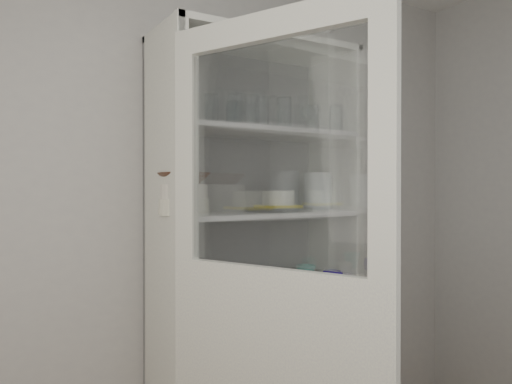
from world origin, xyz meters
TOP-DOWN VIEW (x-y plane):
  - wall_back at (0.00, 1.50)m, footprint 3.60×0.02m
  - pantry_cabinet at (0.20, 1.34)m, footprint 1.00×0.45m
  - cupboard_door at (-0.12, 0.64)m, footprint 0.40×0.84m
  - tumbler_0 at (-0.11, 1.14)m, footprint 0.07×0.07m
  - tumbler_1 at (0.02, 1.16)m, footprint 0.09×0.09m
  - tumbler_2 at (0.14, 1.12)m, footprint 0.09×0.09m
  - tumbler_3 at (0.09, 1.14)m, footprint 0.08×0.08m
  - tumbler_4 at (0.27, 1.13)m, footprint 0.09×0.09m
  - tumbler_5 at (0.44, 1.13)m, footprint 0.07×0.07m
  - tumbler_6 at (0.61, 1.16)m, footprint 0.09×0.09m
  - tumbler_7 at (-0.16, 1.28)m, footprint 0.09×0.09m
  - tumbler_8 at (0.07, 1.27)m, footprint 0.07×0.07m
  - tumbler_9 at (0.08, 1.30)m, footprint 0.08×0.08m
  - goblet_0 at (-0.15, 1.36)m, footprint 0.08×0.08m
  - goblet_1 at (0.16, 1.38)m, footprint 0.08×0.08m
  - goblet_2 at (0.22, 1.37)m, footprint 0.07×0.07m
  - goblet_3 at (0.57, 1.34)m, footprint 0.08×0.08m
  - plate_stack_front at (-0.21, 1.22)m, footprint 0.22×0.22m
  - plate_stack_back at (-0.19, 1.40)m, footprint 0.22×0.22m
  - cream_bowl at (-0.21, 1.22)m, footprint 0.22×0.22m
  - terracotta_bowl at (-0.21, 1.22)m, footprint 0.22×0.22m
  - glass_platter at (0.33, 1.27)m, footprint 0.36×0.36m
  - yellow_trivet at (0.33, 1.27)m, footprint 0.19×0.19m
  - white_ramekin at (0.33, 1.27)m, footprint 0.22×0.22m
  - grey_bowl_stack at (0.61, 1.31)m, footprint 0.15×0.15m
  - mug_blue at (0.61, 1.18)m, footprint 0.11×0.11m
  - mug_teal at (0.56, 1.35)m, footprint 0.14×0.14m
  - mug_white at (0.41, 1.17)m, footprint 0.12×0.12m
  - teal_jar at (0.25, 1.29)m, footprint 0.08×0.08m
  - measuring_cups at (-0.14, 1.19)m, footprint 0.11×0.11m
  - white_canister at (-0.16, 1.29)m, footprint 0.12×0.12m
  - cream_dish at (-0.03, 1.24)m, footprint 0.26×0.26m
  - tin_box at (0.38, 1.28)m, footprint 0.18×0.13m

SIDE VIEW (x-z plane):
  - tin_box at x=0.38m, z-range 0.46..0.52m
  - cream_dish at x=-0.03m, z-range 0.46..0.54m
  - cupboard_door at x=-0.12m, z-range -0.13..1.87m
  - measuring_cups at x=-0.14m, z-range 0.86..0.91m
  - mug_white at x=0.41m, z-range 0.86..0.95m
  - mug_blue at x=0.61m, z-range 0.86..0.95m
  - mug_teal at x=0.56m, z-range 0.86..0.96m
  - teal_jar at x=0.25m, z-range 0.86..0.96m
  - white_canister at x=-0.16m, z-range 0.86..0.98m
  - pantry_cabinet at x=0.20m, z-range -0.11..1.99m
  - glass_platter at x=0.33m, z-range 1.26..1.28m
  - yellow_trivet at x=0.33m, z-range 1.28..1.29m
  - plate_stack_back at x=-0.19m, z-range 1.26..1.32m
  - plate_stack_front at x=-0.21m, z-range 1.26..1.33m
  - wall_back at x=0.00m, z-range 0.00..2.60m
  - white_ramekin at x=0.33m, z-range 1.29..1.36m
  - grey_bowl_stack at x=0.61m, z-range 1.26..1.46m
  - cream_bowl at x=-0.21m, z-range 1.33..1.40m
  - terracotta_bowl at x=-0.21m, z-range 1.40..1.45m
  - tumbler_5 at x=0.44m, z-range 1.66..1.78m
  - tumbler_0 at x=-0.11m, z-range 1.66..1.79m
  - tumbler_8 at x=0.07m, z-range 1.66..1.79m
  - tumbler_2 at x=0.14m, z-range 1.66..1.80m
  - tumbler_9 at x=0.08m, z-range 1.66..1.80m
  - tumbler_6 at x=0.61m, z-range 1.66..1.80m
  - tumbler_3 at x=0.09m, z-range 1.66..1.80m
  - tumbler_1 at x=0.02m, z-range 1.66..1.81m
  - tumbler_4 at x=0.27m, z-range 1.66..1.81m
  - tumbler_7 at x=-0.16m, z-range 1.66..1.82m
  - goblet_2 at x=0.22m, z-range 1.66..1.82m
  - goblet_0 at x=-0.15m, z-range 1.66..1.83m
  - goblet_1 at x=0.16m, z-range 1.66..1.84m
  - goblet_3 at x=0.57m, z-range 1.66..1.84m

